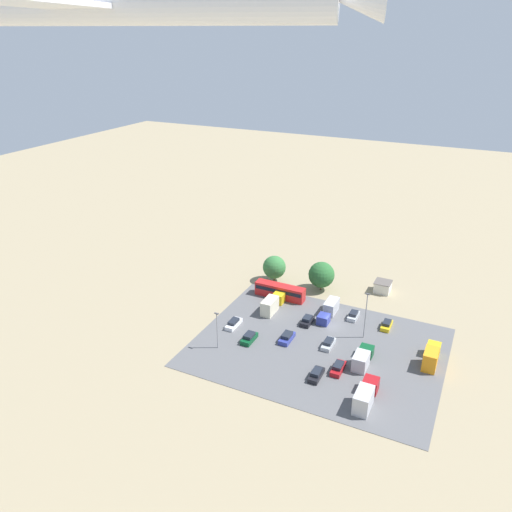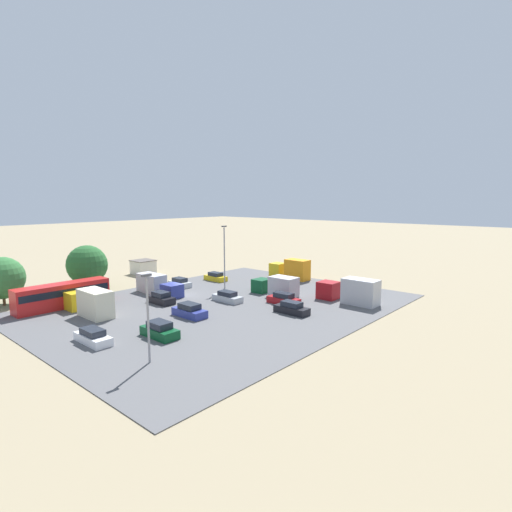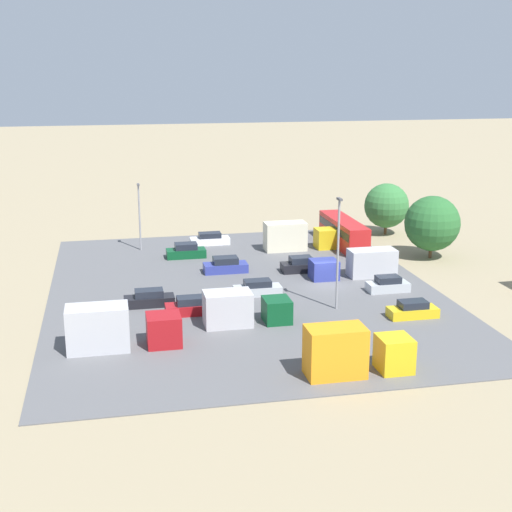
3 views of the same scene
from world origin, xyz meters
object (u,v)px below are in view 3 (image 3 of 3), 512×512
(bus, at_px, (343,231))
(parked_truck_3, at_px, (242,309))
(parked_car_2, at_px, (226,266))
(parked_truck_4, at_px, (352,352))
(parked_car_6, at_px, (301,265))
(parked_truck_2, at_px, (117,329))
(parked_truck_1, at_px, (358,265))
(parked_car_0, at_px, (257,289))
(parked_car_1, at_px, (186,251))
(parked_car_5, at_px, (149,299))
(parked_car_7, at_px, (388,285))
(parked_truck_0, at_px, (297,237))
(parked_car_4, at_px, (210,239))
(parked_car_3, at_px, (413,310))
(parked_car_8, at_px, (192,307))

(bus, relative_size, parked_truck_3, 1.62)
(parked_car_2, xyz_separation_m, parked_truck_4, (-26.98, -4.52, 0.97))
(parked_car_6, relative_size, parked_truck_2, 0.47)
(parked_truck_1, bearing_deg, parked_truck_2, 120.28)
(parked_car_0, relative_size, parked_car_2, 0.99)
(parked_car_1, relative_size, parked_truck_3, 0.60)
(parked_car_5, height_order, parked_truck_3, parked_truck_3)
(parked_car_0, xyz_separation_m, parked_car_7, (-1.48, -12.51, 0.02))
(parked_car_7, relative_size, parked_truck_0, 0.45)
(parked_car_6, relative_size, parked_truck_1, 0.46)
(parked_car_0, height_order, parked_car_1, parked_car_1)
(parked_car_4, bearing_deg, bus, -103.60)
(parked_car_3, relative_size, parked_truck_4, 0.56)
(parked_truck_0, distance_m, parked_truck_2, 33.97)
(parked_car_0, height_order, parked_truck_2, parked_truck_2)
(parked_car_6, bearing_deg, parked_truck_4, 172.73)
(parked_car_4, distance_m, parked_truck_4, 39.36)
(parked_car_1, xyz_separation_m, parked_car_4, (5.40, -3.49, -0.08))
(parked_car_8, bearing_deg, parked_car_5, 50.03)
(parked_truck_2, bearing_deg, parked_car_8, 135.40)
(parked_car_0, distance_m, parked_truck_4, 19.09)
(parked_car_4, xyz_separation_m, parked_truck_1, (-16.57, -12.99, 0.68))
(parked_car_0, xyz_separation_m, parked_truck_2, (-10.70, 13.26, 1.00))
(parked_truck_4, bearing_deg, parked_truck_3, -153.31)
(parked_car_2, distance_m, parked_car_5, 12.58)
(parked_car_4, relative_size, parked_truck_1, 0.53)
(parked_car_3, bearing_deg, parked_car_7, 174.87)
(parked_car_3, height_order, parked_car_6, parked_car_6)
(bus, height_order, parked_car_1, bus)
(parked_car_8, relative_size, parked_truck_3, 0.63)
(parked_car_2, bearing_deg, parked_car_1, 26.88)
(parked_car_2, bearing_deg, parked_car_6, -100.28)
(parked_truck_0, bearing_deg, parked_car_2, -52.18)
(parked_car_2, xyz_separation_m, parked_truck_3, (-15.59, 1.20, 0.65))
(parked_car_4, bearing_deg, parked_car_1, 147.15)
(parked_car_5, xyz_separation_m, parked_car_6, (7.85, -16.31, 0.04))
(parked_truck_1, bearing_deg, parked_car_4, 38.09)
(parked_car_1, relative_size, parked_car_7, 1.10)
(parked_car_5, bearing_deg, parked_car_4, 158.07)
(parked_truck_1, bearing_deg, parked_truck_0, 15.21)
(parked_truck_0, distance_m, parked_truck_1, 12.49)
(parked_car_1, height_order, parked_truck_1, parked_truck_1)
(parked_car_3, bearing_deg, parked_truck_4, -41.89)
(bus, bearing_deg, parked_truck_4, 72.37)
(parked_car_1, distance_m, parked_truck_3, 22.43)
(parked_car_6, distance_m, parked_car_8, 16.74)
(parked_truck_1, relative_size, parked_truck_4, 1.17)
(parked_car_3, bearing_deg, parked_car_8, -104.19)
(parked_car_2, relative_size, parked_truck_4, 0.60)
(parked_car_4, bearing_deg, parked_truck_3, 177.34)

